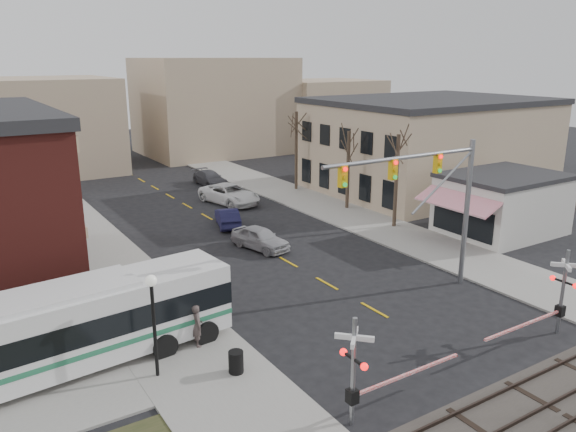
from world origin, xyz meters
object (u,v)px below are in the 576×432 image
Objects in this scene: rr_crossing_west at (363,370)px; car_a at (260,238)px; car_d at (210,178)px; pedestrian_near at (197,325)px; pedestrian_far at (121,312)px; car_c at (230,194)px; trash_bin at (236,362)px; car_b at (228,217)px; transit_bus at (71,327)px; street_lamp at (153,305)px; traffic_signal_mast at (433,188)px; rr_crossing_east at (557,295)px.

rr_crossing_west is 18.58m from car_a.
car_d is 32.15m from pedestrian_near.
car_a is 2.34× the size of pedestrian_far.
pedestrian_far reaches higher than car_c.
car_c is 1.25× the size of car_d.
pedestrian_near reaches higher than car_c.
pedestrian_near is at bearing 98.15° from trash_bin.
car_a is at bearing 9.18° from pedestrian_far.
transit_bus is at bearing 64.08° from car_b.
street_lamp is 0.97× the size of car_a.
rr_crossing_east is (1.35, -6.45, -3.76)m from traffic_signal_mast.
rr_crossing_west is 11.98m from pedestrian_far.
rr_crossing_west reaches higher than pedestrian_near.
pedestrian_near is (-13.97, 7.50, -0.91)m from rr_crossing_east.
car_a is (13.61, 8.88, -1.16)m from transit_bus.
car_d is at bearing -10.76° from pedestrian_near.
car_b is at bearing -15.56° from pedestrian_near.
rr_crossing_west is at bearing -123.21° from car_a.
transit_bus is at bearing 144.47° from trash_bin.
car_c is at bearing 58.31° from car_a.
car_c is 7.60m from car_d.
rr_crossing_east is at bearing -20.70° from street_lamp.
car_b is 18.13m from pedestrian_near.
traffic_signal_mast is (17.53, -2.05, 3.83)m from transit_bus.
street_lamp reaches higher than trash_bin.
rr_crossing_west is 1.30× the size of car_a.
rr_crossing_east reaches higher than car_b.
trash_bin is (-2.33, 4.89, -1.40)m from rr_crossing_west.
rr_crossing_west is 2.97× the size of pedestrian_near.
rr_crossing_east is at bearing 0.94° from rr_crossing_west.
rr_crossing_east is 1.35× the size of car_b.
traffic_signal_mast reaches higher than rr_crossing_east.
traffic_signal_mast is at bearing 1.14° from street_lamp.
rr_crossing_west reaches higher than transit_bus.
rr_crossing_east reaches higher than car_a.
trash_bin is at bearing 115.54° from rr_crossing_west.
pedestrian_far is at bearing -163.01° from car_a.
transit_bus is 16.29m from car_a.
rr_crossing_west is 1.17× the size of car_d.
traffic_signal_mast reaches higher than pedestrian_far.
traffic_signal_mast is 2.35× the size of car_b.
rr_crossing_east is 18.20m from car_a.
car_c is (11.91, 24.35, 0.26)m from trash_bin.
transit_bus is 18.06m from traffic_signal_mast.
car_d is (4.72, 13.36, 0.01)m from car_b.
traffic_signal_mast reaches higher than transit_bus.
street_lamp is at bearing 128.52° from rr_crossing_west.
pedestrian_near is at bearing -117.91° from car_d.
rr_crossing_east is at bearing -55.29° from pedestrian_far.
transit_bus reaches higher than pedestrian_near.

